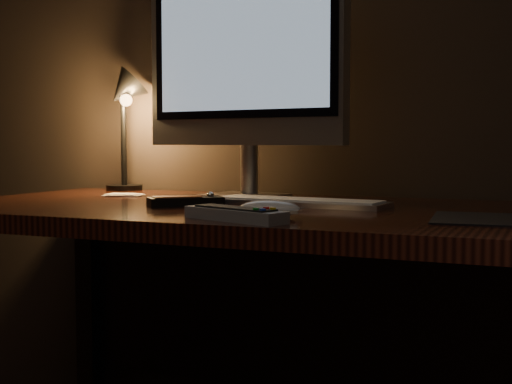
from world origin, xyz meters
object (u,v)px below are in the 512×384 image
at_px(mouse, 269,211).
at_px(keyboard, 298,202).
at_px(desk, 285,259).
at_px(media_remote, 186,201).
at_px(tv_remote, 235,214).
at_px(desk_lamp, 124,108).
at_px(monitor, 243,57).

bearing_deg(mouse, keyboard, 87.05).
relative_size(desk, media_remote, 9.59).
distance_m(mouse, media_remote, 0.30).
distance_m(keyboard, tv_remote, 0.35).
height_order(keyboard, desk_lamp, desk_lamp).
height_order(desk, mouse, mouse).
distance_m(desk, mouse, 0.32).
bearing_deg(mouse, tv_remote, -122.71).
bearing_deg(monitor, keyboard, -28.24).
bearing_deg(keyboard, monitor, 148.24).
relative_size(media_remote, tv_remote, 0.74).
height_order(tv_remote, desk_lamp, desk_lamp).
relative_size(media_remote, desk_lamp, 0.46).
bearing_deg(media_remote, tv_remote, -87.02).
bearing_deg(mouse, media_remote, 140.32).
bearing_deg(media_remote, monitor, 44.48).
xyz_separation_m(monitor, keyboard, (0.21, -0.16, -0.36)).
bearing_deg(mouse, monitor, 109.31).
bearing_deg(tv_remote, keyboard, 111.23).
bearing_deg(desk, monitor, 139.75).
bearing_deg(desk_lamp, tv_remote, -19.94).
height_order(desk, monitor, monitor).
relative_size(monitor, mouse, 5.14).
distance_m(monitor, media_remote, 0.45).
relative_size(monitor, media_remote, 3.71).
distance_m(monitor, desk_lamp, 0.45).
xyz_separation_m(monitor, desk_lamp, (-0.42, 0.09, -0.12)).
height_order(mouse, media_remote, media_remote).
bearing_deg(monitor, tv_remote, -58.16).
xyz_separation_m(desk, keyboard, (0.04, -0.02, 0.14)).
height_order(monitor, desk_lamp, monitor).
relative_size(desk, tv_remote, 7.05).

